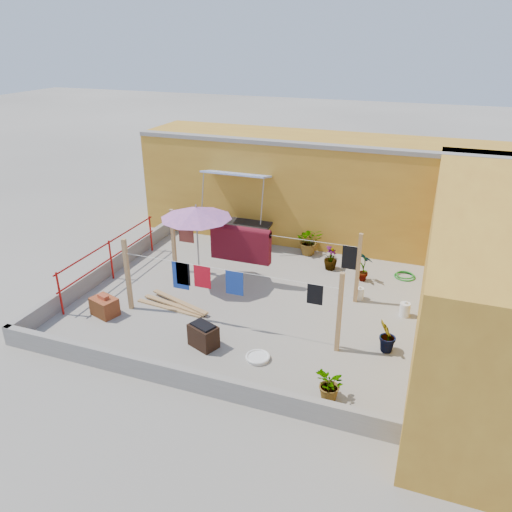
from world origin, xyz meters
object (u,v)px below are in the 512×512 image
at_px(water_jug_b, 359,293).
at_px(plant_back_a, 309,241).
at_px(outdoor_table, 246,224).
at_px(brazier, 203,335).
at_px(white_basin, 258,357).
at_px(brick_stack, 105,306).
at_px(patio_umbrella, 196,213).
at_px(green_hose, 405,276).
at_px(water_jug_a, 405,310).

bearing_deg(water_jug_b, plant_back_a, 130.03).
bearing_deg(outdoor_table, brazier, -77.89).
bearing_deg(white_basin, brick_stack, 174.15).
distance_m(brazier, white_basin, 1.25).
distance_m(patio_umbrella, brazier, 3.40).
distance_m(water_jug_b, green_hose, 1.90).
bearing_deg(patio_umbrella, water_jug_a, 1.34).
bearing_deg(white_basin, green_hose, 63.10).
bearing_deg(green_hose, brick_stack, -145.25).
relative_size(patio_umbrella, water_jug_a, 5.68).
height_order(brick_stack, white_basin, brick_stack).
height_order(water_jug_a, green_hose, water_jug_a).
xyz_separation_m(patio_umbrella, plant_back_a, (2.25, 2.81, -1.52)).
height_order(brazier, plant_back_a, plant_back_a).
xyz_separation_m(white_basin, water_jug_a, (2.64, 2.78, 0.12)).
bearing_deg(water_jug_b, outdoor_table, 150.29).
xyz_separation_m(outdoor_table, water_jug_a, (5.04, -2.69, -0.51)).
relative_size(white_basin, water_jug_b, 1.52).
distance_m(patio_umbrella, brick_stack, 3.14).
relative_size(outdoor_table, green_hose, 2.93).
bearing_deg(water_jug_a, water_jug_b, 157.82).
height_order(patio_umbrella, plant_back_a, patio_umbrella).
xyz_separation_m(brazier, water_jug_a, (3.87, 2.73, -0.09)).
relative_size(brick_stack, water_jug_a, 1.83).
height_order(white_basin, water_jug_b, water_jug_b).
relative_size(water_jug_a, plant_back_a, 0.45).
distance_m(brick_stack, brazier, 2.76).
xyz_separation_m(brazier, white_basin, (1.24, -0.05, -0.21)).
bearing_deg(plant_back_a, white_basin, -86.19).
distance_m(white_basin, green_hose, 5.47).
bearing_deg(plant_back_a, brazier, -99.11).
height_order(outdoor_table, water_jug_b, outdoor_table).
xyz_separation_m(patio_umbrella, brick_stack, (-1.35, -2.25, -1.72)).
relative_size(brick_stack, plant_back_a, 0.82).
bearing_deg(brazier, patio_umbrella, 117.83).
xyz_separation_m(brick_stack, water_jug_a, (6.61, 2.38, -0.06)).
bearing_deg(water_jug_a, patio_umbrella, -178.66).
bearing_deg(brick_stack, outdoor_table, 72.79).
relative_size(water_jug_a, water_jug_b, 1.14).
relative_size(patio_umbrella, brazier, 3.09).
distance_m(water_jug_a, green_hose, 2.10).
height_order(brazier, white_basin, brazier).
xyz_separation_m(brazier, water_jug_b, (2.74, 3.19, -0.11)).
height_order(outdoor_table, green_hose, outdoor_table).
relative_size(patio_umbrella, green_hose, 3.82).
height_order(brazier, water_jug_b, brazier).
xyz_separation_m(patio_umbrella, green_hose, (5.09, 2.22, -1.91)).
xyz_separation_m(water_jug_b, plant_back_a, (-1.87, 2.23, 0.28)).
bearing_deg(brick_stack, water_jug_b, 27.38).
bearing_deg(outdoor_table, brick_stack, -107.21).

